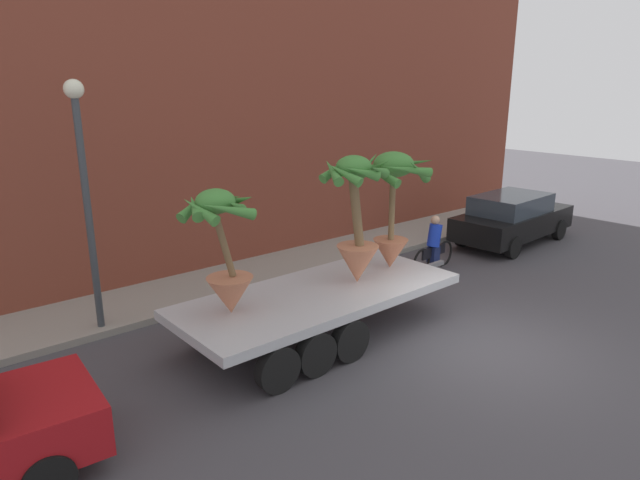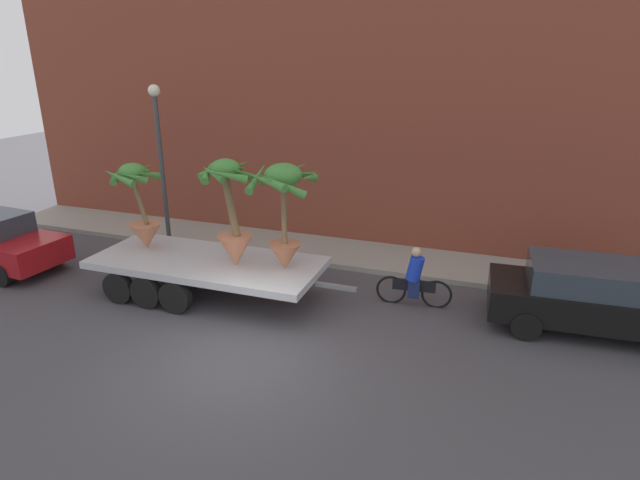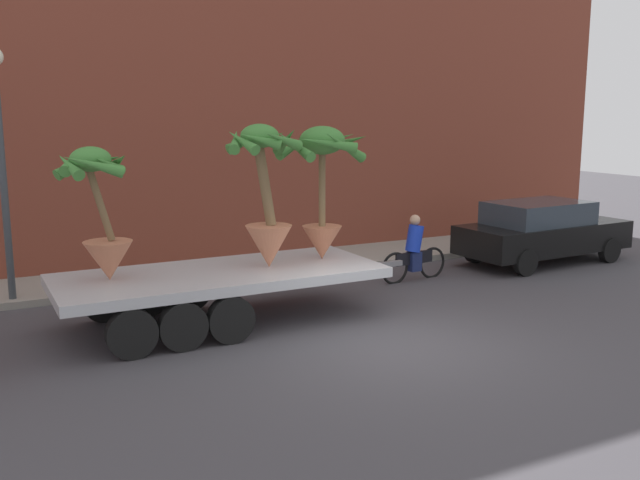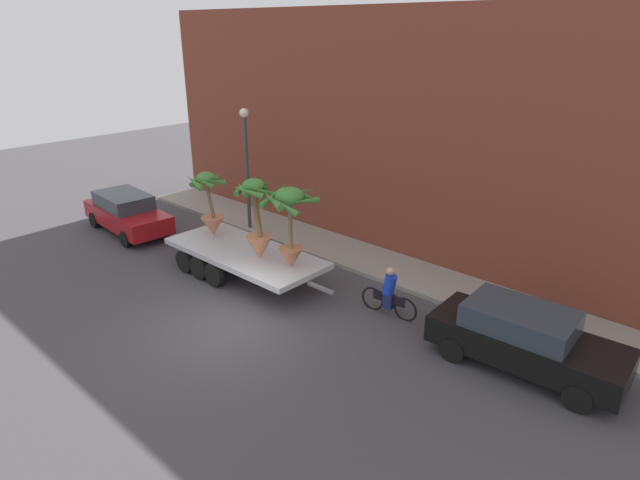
{
  "view_description": "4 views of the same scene",
  "coord_description": "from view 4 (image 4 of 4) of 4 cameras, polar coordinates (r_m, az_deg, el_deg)",
  "views": [
    {
      "loc": [
        -8.7,
        -5.5,
        4.91
      ],
      "look_at": [
        -1.29,
        3.3,
        1.64
      ],
      "focal_mm": 31.18,
      "sensor_mm": 36.0,
      "label": 1
    },
    {
      "loc": [
        4.61,
        -8.17,
        5.83
      ],
      "look_at": [
        0.91,
        2.22,
        1.88
      ],
      "focal_mm": 29.3,
      "sensor_mm": 36.0,
      "label": 2
    },
    {
      "loc": [
        -6.15,
        -9.44,
        3.78
      ],
      "look_at": [
        0.06,
        2.67,
        1.3
      ],
      "focal_mm": 39.45,
      "sensor_mm": 36.0,
      "label": 3
    },
    {
      "loc": [
        10.71,
        -8.02,
        7.86
      ],
      "look_at": [
        0.52,
        3.1,
        1.83
      ],
      "focal_mm": 30.01,
      "sensor_mm": 36.0,
      "label": 4
    }
  ],
  "objects": [
    {
      "name": "potted_palm_front",
      "position": [
        16.73,
        -6.74,
        2.0
      ],
      "size": [
        1.38,
        1.37,
        2.6
      ],
      "color": "#C17251",
      "rests_on": "flatbed_trailer"
    },
    {
      "name": "trailing_car",
      "position": [
        23.19,
        -19.92,
        2.81
      ],
      "size": [
        4.67,
        2.11,
        1.58
      ],
      "color": "maroon",
      "rests_on": "ground"
    },
    {
      "name": "building_facade",
      "position": [
        19.44,
        8.39,
        10.95
      ],
      "size": [
        24.0,
        1.2,
        8.55
      ],
      "primitive_type": "cube",
      "color": "brown",
      "rests_on": "ground"
    },
    {
      "name": "sidewalk",
      "position": [
        19.36,
        4.86,
        -1.99
      ],
      "size": [
        24.0,
        2.2,
        0.15
      ],
      "primitive_type": "cube",
      "color": "gray",
      "rests_on": "ground"
    },
    {
      "name": "cyclist",
      "position": [
        15.67,
        7.38,
        -5.73
      ],
      "size": [
        1.84,
        0.38,
        1.54
      ],
      "color": "black",
      "rests_on": "ground"
    },
    {
      "name": "flatbed_trailer",
      "position": [
        18.13,
        -8.52,
        -1.5
      ],
      "size": [
        6.8,
        2.47,
        0.98
      ],
      "color": "#B7BABF",
      "rests_on": "ground"
    },
    {
      "name": "potted_palm_middle",
      "position": [
        19.07,
        -11.68,
        3.77
      ],
      "size": [
        1.2,
        1.25,
        2.25
      ],
      "color": "#C17251",
      "rests_on": "flatbed_trailer"
    },
    {
      "name": "ground_plane",
      "position": [
        15.52,
        -9.31,
        -8.95
      ],
      "size": [
        60.0,
        60.0,
        0.0
      ],
      "primitive_type": "plane",
      "color": "#423F44"
    },
    {
      "name": "street_lamp",
      "position": [
        21.43,
        -7.88,
        9.12
      ],
      "size": [
        0.36,
        0.36,
        4.83
      ],
      "color": "#383D42",
      "rests_on": "sidewalk"
    },
    {
      "name": "potted_palm_rear",
      "position": [
        15.88,
        -3.2,
        2.19
      ],
      "size": [
        1.67,
        1.68,
        2.55
      ],
      "color": "#B26647",
      "rests_on": "flatbed_trailer"
    },
    {
      "name": "parked_car",
      "position": [
        14.1,
        20.95,
        -9.73
      ],
      "size": [
        4.66,
        2.07,
        1.58
      ],
      "color": "black",
      "rests_on": "ground"
    }
  ]
}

